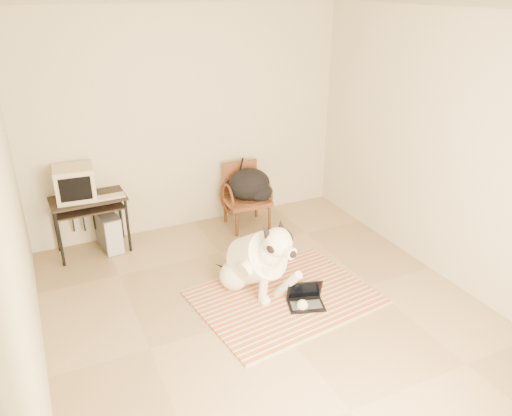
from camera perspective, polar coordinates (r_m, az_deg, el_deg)
floor at (r=4.89m, az=1.62°, el=-12.00°), size 4.50×4.50×0.00m
ceiling at (r=3.95m, az=2.10°, el=21.44°), size 4.50×4.50×0.00m
wall_back at (r=6.23m, az=-7.71°, el=9.72°), size 4.50×0.00×4.50m
wall_front at (r=2.69m, az=24.74°, el=-13.48°), size 4.50×0.00×4.50m
wall_left at (r=3.84m, az=-25.88°, el=-2.07°), size 0.00×4.50×4.50m
wall_right at (r=5.40m, az=21.24°, el=5.99°), size 0.00×4.50×4.50m
rug at (r=5.11m, az=3.27°, el=-10.14°), size 1.85×1.51×0.02m
dog at (r=5.02m, az=0.12°, el=-6.03°), size 0.66×1.17×0.90m
laptop at (r=4.98m, az=5.67°, el=-10.29°), size 0.40×0.34×0.24m
computer_desk at (r=5.97m, az=-18.56°, el=0.24°), size 0.83×0.48×0.68m
crt_monitor at (r=5.89m, az=-20.02°, el=2.69°), size 0.45×0.43×0.37m
desk_keyboard at (r=5.86m, az=-16.51°, el=1.21°), size 0.37×0.14×0.02m
pc_tower at (r=6.15m, az=-16.49°, el=-2.54°), size 0.25×0.50×0.45m
rattan_chair at (r=6.40m, az=-1.22°, el=1.43°), size 0.56×0.54×0.81m
backpack at (r=6.30m, az=-0.58°, el=2.53°), size 0.55×0.48×0.41m
sneaker_left at (r=5.75m, az=-0.80°, el=-5.37°), size 0.17×0.32×0.11m
sneaker_right at (r=6.08m, az=1.90°, el=-3.63°), size 0.33×0.31×0.11m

